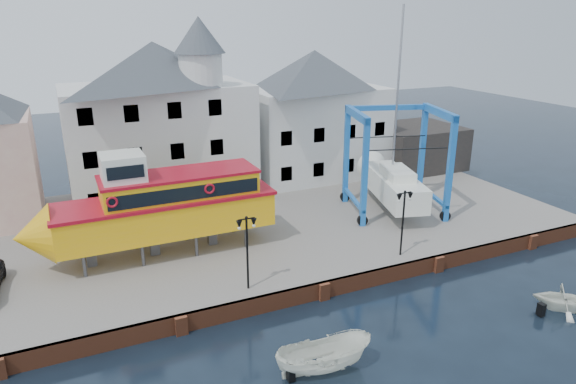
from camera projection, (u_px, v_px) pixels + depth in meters
name	position (u px, v px, depth m)	size (l,w,h in m)	color
ground	(323.00, 299.00, 28.66)	(140.00, 140.00, 0.00)	black
hardstanding	(253.00, 223.00, 37.98)	(44.00, 22.00, 1.00)	slate
quay_wall	(323.00, 290.00, 28.59)	(44.00, 0.47, 1.00)	brown
building_white_main	(160.00, 119.00, 40.22)	(14.00, 8.30, 14.00)	silver
building_white_right	(314.00, 114.00, 46.41)	(12.00, 8.00, 11.20)	silver
shed_dark	(414.00, 147.00, 49.76)	(8.00, 7.00, 4.00)	black
lamp_post_left	(247.00, 234.00, 26.78)	(1.12, 0.32, 4.20)	black
lamp_post_right	(404.00, 207.00, 30.69)	(1.12, 0.32, 4.20)	black
tour_boat	(152.00, 207.00, 30.82)	(15.06, 3.71, 6.55)	#59595E
travel_lift	(390.00, 176.00, 38.97)	(8.11, 10.08, 14.77)	#1B75B5
motorboat_a	(323.00, 371.00, 22.84)	(1.67, 4.44, 1.71)	white
motorboat_c	(561.00, 309.00, 27.64)	(2.60, 3.01, 1.59)	white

